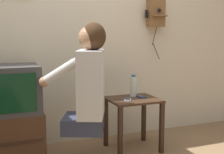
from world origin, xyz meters
The scene contains 9 objects.
wall_back centered at (0.00, 1.06, 1.27)m, with size 6.80×0.05×2.55m.
side_table centered at (0.48, 0.56, 0.42)m, with size 0.50×0.44×0.54m.
person centered at (-0.05, 0.40, 0.77)m, with size 0.63×0.56×0.98m.
tv_stand centered at (-0.75, 0.68, 0.24)m, with size 0.64×0.51×0.48m.
television centered at (-0.74, 0.66, 0.70)m, with size 0.58×0.46×0.43m.
wall_phone_antique centered at (0.95, 0.97, 1.42)m, with size 0.24×0.19×0.74m.
cell_phone_held centered at (0.39, 0.50, 0.54)m, with size 0.11×0.14×0.01m.
cell_phone_spare centered at (0.58, 0.58, 0.54)m, with size 0.06×0.13×0.01m.
water_bottle centered at (0.52, 0.66, 0.64)m, with size 0.07×0.07×0.23m.
Camera 1 is at (-0.87, -2.23, 1.21)m, focal length 50.00 mm.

